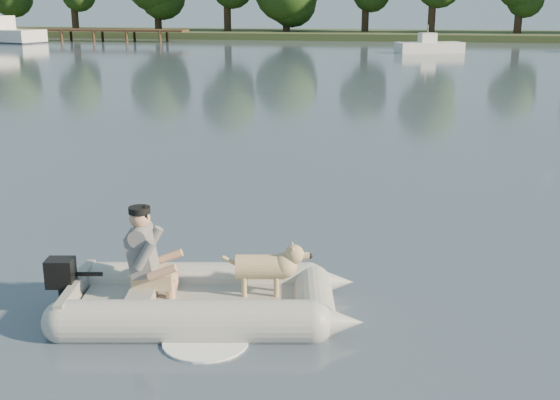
% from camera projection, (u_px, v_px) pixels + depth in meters
% --- Properties ---
extents(water, '(160.00, 160.00, 0.00)m').
position_uv_depth(water, '(210.00, 322.00, 7.90)').
color(water, slate).
rests_on(water, ground).
extents(shore_bank, '(160.00, 12.00, 0.70)m').
position_uv_depth(shore_bank, '(390.00, 35.00, 66.45)').
color(shore_bank, '#47512D').
rests_on(shore_bank, water).
extents(dock, '(18.00, 2.00, 1.04)m').
position_uv_depth(dock, '(87.00, 35.00, 61.47)').
color(dock, '#4C331E').
rests_on(dock, water).
extents(dinghy, '(5.12, 4.03, 1.36)m').
position_uv_depth(dinghy, '(204.00, 267.00, 7.94)').
color(dinghy, '#A4A49F').
rests_on(dinghy, water).
extents(man, '(0.81, 0.73, 1.06)m').
position_uv_depth(man, '(143.00, 250.00, 7.94)').
color(man, slate).
rests_on(man, dinghy).
extents(dog, '(0.96, 0.48, 0.61)m').
position_uv_depth(dog, '(260.00, 271.00, 8.00)').
color(dog, tan).
rests_on(dog, dinghy).
extents(outboard_motor, '(0.45, 0.35, 0.77)m').
position_uv_depth(outboard_motor, '(62.00, 289.00, 8.02)').
color(outboard_motor, black).
rests_on(outboard_motor, dinghy).
extents(cabin_cruiser, '(8.95, 5.37, 2.61)m').
position_uv_depth(cabin_cruiser, '(0.00, 29.00, 59.47)').
color(cabin_cruiser, white).
rests_on(cabin_cruiser, water).
extents(motorboat, '(4.98, 3.35, 1.97)m').
position_uv_depth(motorboat, '(430.00, 40.00, 47.78)').
color(motorboat, white).
rests_on(motorboat, water).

